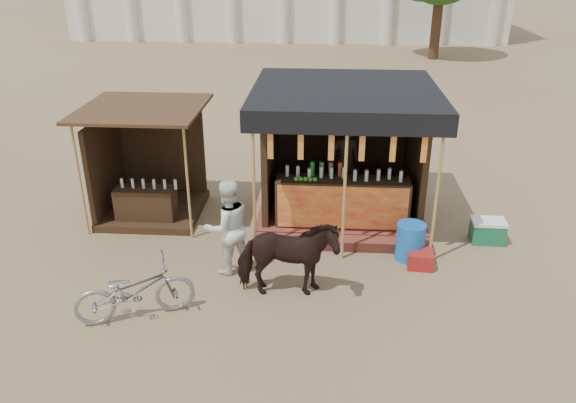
% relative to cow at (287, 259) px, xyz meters
% --- Properties ---
extents(ground, '(120.00, 120.00, 0.00)m').
position_rel_cow_xyz_m(ground, '(-0.08, -0.28, -0.69)').
color(ground, '#846B4C').
rests_on(ground, ground).
extents(main_stall, '(3.60, 3.61, 2.78)m').
position_rel_cow_xyz_m(main_stall, '(0.93, 3.08, 0.34)').
color(main_stall, brown).
rests_on(main_stall, ground).
extents(secondary_stall, '(2.40, 2.40, 2.38)m').
position_rel_cow_xyz_m(secondary_stall, '(-3.24, 2.96, 0.16)').
color(secondary_stall, '#382514').
rests_on(secondary_stall, ground).
extents(cow, '(1.69, 0.88, 1.38)m').
position_rel_cow_xyz_m(cow, '(0.00, 0.00, 0.00)').
color(cow, black).
rests_on(cow, ground).
extents(motorbike, '(1.92, 1.29, 0.95)m').
position_rel_cow_xyz_m(motorbike, '(-2.29, -0.75, -0.21)').
color(motorbike, gray).
rests_on(motorbike, ground).
extents(bystander, '(1.05, 0.99, 1.73)m').
position_rel_cow_xyz_m(bystander, '(-1.08, 0.71, 0.17)').
color(bystander, white).
rests_on(bystander, ground).
extents(blue_barrel, '(0.69, 0.69, 0.70)m').
position_rel_cow_xyz_m(blue_barrel, '(2.17, 1.36, -0.34)').
color(blue_barrel, '#1860B4').
rests_on(blue_barrel, ground).
extents(red_crate, '(0.48, 0.48, 0.30)m').
position_rel_cow_xyz_m(red_crate, '(2.32, 1.09, -0.54)').
color(red_crate, maroon).
rests_on(red_crate, ground).
extents(cooler, '(0.65, 0.45, 0.46)m').
position_rel_cow_xyz_m(cooler, '(3.76, 2.12, -0.46)').
color(cooler, '#16653F').
rests_on(cooler, ground).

